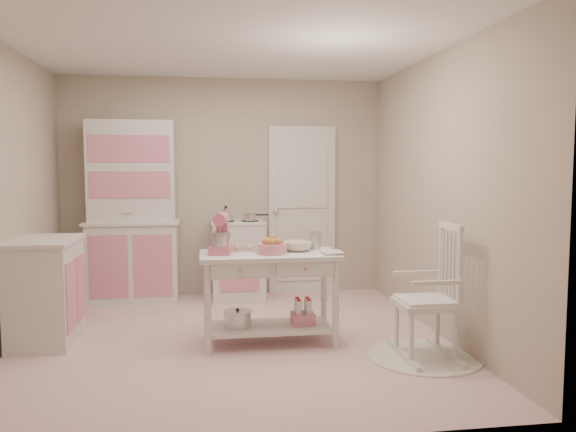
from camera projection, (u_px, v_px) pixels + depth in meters
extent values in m
plane|color=pink|center=(233.00, 341.00, 5.00)|extent=(3.80, 3.80, 0.00)
cube|color=white|center=(230.00, 43.00, 4.78)|extent=(3.80, 3.80, 0.04)
cube|color=#BBAC98|center=(224.00, 188.00, 6.76)|extent=(3.80, 0.04, 2.60)
cube|color=#BBAC98|center=(248.00, 213.00, 3.02)|extent=(3.80, 0.04, 2.60)
cube|color=#BBAC98|center=(0.00, 197.00, 4.61)|extent=(0.04, 3.80, 2.60)
cube|color=#BBAC98|center=(438.00, 194.00, 5.17)|extent=(0.04, 3.80, 2.60)
cube|color=white|center=(302.00, 210.00, 6.89)|extent=(0.82, 0.05, 2.04)
cube|color=white|center=(132.00, 212.00, 6.39)|extent=(1.06, 0.50, 2.08)
cube|color=white|center=(238.00, 260.00, 6.57)|extent=(0.62, 0.57, 0.92)
cube|color=white|center=(46.00, 291.00, 4.95)|extent=(0.54, 0.84, 0.92)
cylinder|color=white|center=(424.00, 356.00, 4.57)|extent=(0.92, 0.92, 0.01)
cube|color=white|center=(426.00, 291.00, 4.53)|extent=(0.48, 0.72, 1.10)
cube|color=white|center=(269.00, 298.00, 4.92)|extent=(1.20, 0.60, 0.80)
cube|color=#E5608C|center=(221.00, 234.00, 4.83)|extent=(0.25, 0.31, 0.34)
cube|color=silver|center=(250.00, 249.00, 5.04)|extent=(0.34, 0.24, 0.02)
cylinder|color=pink|center=(272.00, 249.00, 4.84)|extent=(0.25, 0.25, 0.09)
imported|color=silver|center=(297.00, 246.00, 5.00)|extent=(0.27, 0.27, 0.08)
cylinder|color=silver|center=(315.00, 240.00, 5.10)|extent=(0.10, 0.10, 0.17)
imported|color=silver|center=(323.00, 253.00, 4.83)|extent=(0.17, 0.23, 0.02)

